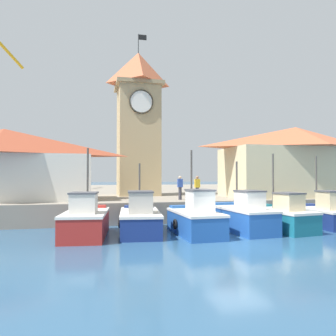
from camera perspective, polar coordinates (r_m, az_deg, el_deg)
ground_plane at (r=15.21m, az=11.93°, el=-12.58°), size 300.00×300.00×0.00m
quay_wharf at (r=40.19m, az=-4.09°, el=-4.66°), size 120.00×40.00×1.34m
fishing_boat_far_left at (r=16.59m, az=-14.14°, el=-8.92°), size 2.49×4.60×4.37m
fishing_boat_left_outer at (r=17.12m, az=-4.93°, el=-8.82°), size 2.50×4.93×3.64m
fishing_boat_left_inner at (r=16.69m, az=4.76°, el=-8.89°), size 2.05×4.32×4.31m
fishing_boat_mid_left at (r=18.12m, az=12.84°, el=-8.26°), size 2.16×4.64×3.76m
fishing_boat_center at (r=18.97m, az=18.96°, el=-8.08°), size 2.43×4.40×4.21m
fishing_boat_mid_right at (r=21.39m, az=25.39°, el=-7.30°), size 1.99×4.16×4.15m
clock_tower at (r=27.95m, az=-5.21°, el=8.41°), size 3.83×3.83×13.66m
warehouse_left at (r=24.20m, az=-26.71°, el=0.69°), size 11.67×5.44×4.74m
warehouse_right at (r=27.76m, az=21.41°, el=1.16°), size 11.56×5.56×5.48m
dock_worker_near_tower at (r=22.29m, az=2.12°, el=-3.38°), size 0.34×0.22×1.62m
dock_worker_along_quay at (r=21.85m, az=5.12°, el=-3.41°), size 0.34×0.22×1.62m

